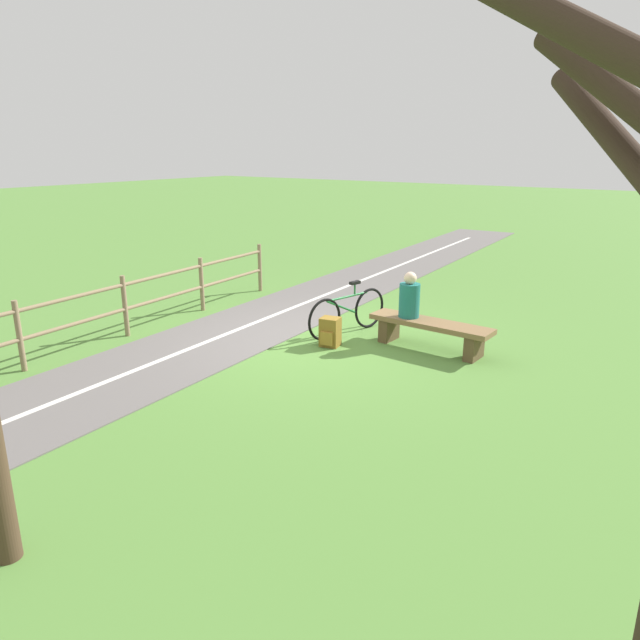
{
  "coord_description": "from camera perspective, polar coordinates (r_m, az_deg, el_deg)",
  "views": [
    {
      "loc": [
        -5.25,
        7.41,
        3.03
      ],
      "look_at": [
        -1.03,
        1.32,
        0.82
      ],
      "focal_mm": 32.79,
      "sensor_mm": 36.0,
      "label": 1
    }
  ],
  "objects": [
    {
      "name": "paved_path",
      "position": [
        7.87,
        -25.28,
        -7.67
      ],
      "size": [
        3.79,
        36.06,
        0.02
      ],
      "primitive_type": "cube",
      "rotation": [
        0.0,
        0.0,
        0.05
      ],
      "color": "#66605E",
      "rests_on": "ground_plane"
    },
    {
      "name": "path_centre_line",
      "position": [
        7.86,
        -25.29,
        -7.6
      ],
      "size": [
        1.65,
        31.97,
        0.0
      ],
      "primitive_type": "cube",
      "rotation": [
        0.0,
        0.0,
        0.05
      ],
      "color": "silver",
      "rests_on": "paved_path"
    },
    {
      "name": "backpack",
      "position": [
        9.17,
        0.99,
        -1.19
      ],
      "size": [
        0.33,
        0.33,
        0.46
      ],
      "rotation": [
        0.0,
        0.0,
        0.19
      ],
      "color": "olive",
      "rests_on": "ground_plane"
    },
    {
      "name": "person_seated",
      "position": [
        9.21,
        8.72,
        2.16
      ],
      "size": [
        0.34,
        0.34,
        0.72
      ],
      "rotation": [
        0.0,
        0.0,
        -0.05
      ],
      "color": "#1E6B66",
      "rests_on": "bench"
    },
    {
      "name": "bicycle",
      "position": [
        9.74,
        2.73,
        0.74
      ],
      "size": [
        0.44,
        1.71,
        0.88
      ],
      "rotation": [
        0.0,
        0.0,
        1.34
      ],
      "color": "black",
      "rests_on": "ground_plane"
    },
    {
      "name": "bench",
      "position": [
        9.16,
        10.69,
        -0.9
      ],
      "size": [
        1.96,
        0.55,
        0.45
      ],
      "rotation": [
        0.0,
        0.0,
        -0.05
      ],
      "color": "brown",
      "rests_on": "ground_plane"
    },
    {
      "name": "ground_plane",
      "position": [
        9.57,
        -0.57,
        -1.84
      ],
      "size": [
        80.0,
        80.0,
        0.0
      ],
      "primitive_type": "plane",
      "color": "#548438"
    }
  ]
}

